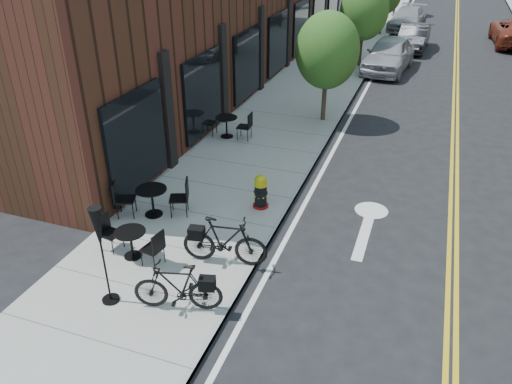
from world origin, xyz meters
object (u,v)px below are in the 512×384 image
at_px(bistro_set_b, 152,198).
at_px(patio_umbrella, 99,236).
at_px(parked_car_b, 413,37).
at_px(bicycle_left, 178,287).
at_px(parked_car_c, 408,19).
at_px(bicycle_right, 225,241).
at_px(bistro_set_a, 131,240).
at_px(parked_car_a, 389,54).
at_px(fire_hydrant, 261,192).
at_px(bistro_set_c, 226,124).

height_order(bistro_set_b, patio_umbrella, patio_umbrella).
bearing_deg(parked_car_b, bicycle_left, -93.59).
distance_m(bicycle_left, bistro_set_b, 3.55).
bearing_deg(parked_car_b, patio_umbrella, -96.74).
height_order(parked_car_b, parked_car_c, parked_car_c).
distance_m(bicycle_right, bistro_set_a, 2.05).
height_order(parked_car_a, parked_car_c, parked_car_a).
bearing_deg(fire_hydrant, parked_car_a, 85.05).
bearing_deg(patio_umbrella, parked_car_a, 80.81).
bearing_deg(patio_umbrella, parked_car_c, 84.10).
height_order(bistro_set_a, parked_car_a, parked_car_a).
height_order(bicycle_left, parked_car_c, parked_car_c).
xyz_separation_m(fire_hydrant, parked_car_b, (2.29, 19.44, 0.14)).
relative_size(parked_car_a, parked_car_b, 1.12).
xyz_separation_m(fire_hydrant, bicycle_right, (0.06, -2.48, 0.12)).
bearing_deg(bicycle_left, patio_umbrella, -94.62).
bearing_deg(parked_car_a, bicycle_left, -89.17).
bearing_deg(bistro_set_b, bicycle_right, -48.71).
relative_size(bistro_set_c, parked_car_c, 0.35).
bearing_deg(parked_car_c, bicycle_right, -87.66).
relative_size(bistro_set_a, parked_car_a, 0.34).
bearing_deg(bistro_set_c, bicycle_left, -75.45).
xyz_separation_m(bistro_set_c, parked_car_c, (4.08, 21.25, 0.13)).
distance_m(bistro_set_a, parked_car_a, 17.83).
xyz_separation_m(bicycle_left, bistro_set_b, (-2.17, 2.82, -0.03)).
xyz_separation_m(bistro_set_a, parked_car_c, (3.42, 28.19, 0.16)).
bearing_deg(parked_car_b, bistro_set_a, -98.19).
distance_m(patio_umbrella, parked_car_b, 24.10).
distance_m(bistro_set_a, parked_car_c, 28.39).
bearing_deg(bicycle_right, parked_car_b, -14.78).
distance_m(bistro_set_a, patio_umbrella, 1.78).
bearing_deg(patio_umbrella, bistro_set_c, 97.00).
bearing_deg(bistro_set_b, bistro_set_c, 69.96).
bearing_deg(patio_umbrella, parked_car_b, 80.79).
relative_size(bicycle_left, parked_car_c, 0.35).
xyz_separation_m(bicycle_right, bistro_set_c, (-2.65, 6.45, -0.09)).
height_order(bistro_set_a, bistro_set_b, bistro_set_b).
distance_m(bistro_set_b, parked_car_c, 26.78).
height_order(patio_umbrella, parked_car_a, patio_umbrella).
bearing_deg(bicycle_right, bistro_set_c, 13.34).
relative_size(bistro_set_a, parked_car_b, 0.38).
bearing_deg(patio_umbrella, bicycle_right, 48.84).
distance_m(patio_umbrella, parked_car_c, 29.74).
xyz_separation_m(parked_car_a, parked_car_c, (0.00, 10.69, -0.10)).
relative_size(bistro_set_a, parked_car_c, 0.33).
bearing_deg(bicycle_left, parked_car_b, 158.78).
distance_m(bicycle_left, parked_car_b, 23.66).
relative_size(bicycle_right, bistro_set_a, 1.15).
bearing_deg(bistro_set_b, parked_car_a, 53.91).
bearing_deg(bicycle_right, bistro_set_b, 54.67).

